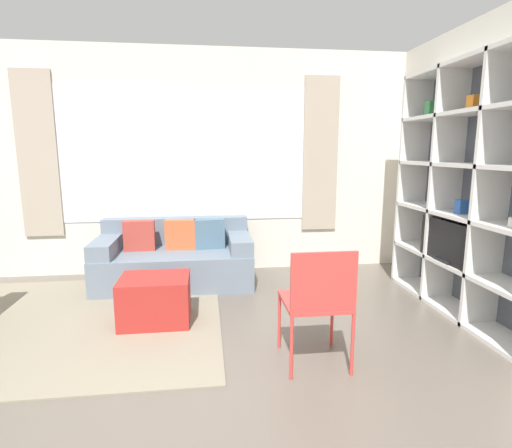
# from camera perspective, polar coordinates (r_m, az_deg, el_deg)

# --- Properties ---
(wall_back) EXTENTS (6.68, 0.11, 2.70)m
(wall_back) POSITION_cam_1_polar(r_m,az_deg,el_deg) (4.99, -10.04, 8.64)
(wall_back) COLOR silver
(wall_back) RESTS_ON ground_plane
(wall_right) EXTENTS (0.07, 4.44, 2.70)m
(wall_right) POSITION_cam_1_polar(r_m,az_deg,el_deg) (4.19, 30.30, 6.99)
(wall_right) COLOR silver
(wall_right) RESTS_ON ground_plane
(area_rug) EXTENTS (2.63, 2.33, 0.01)m
(area_rug) POSITION_cam_1_polar(r_m,az_deg,el_deg) (4.00, -24.96, -12.51)
(area_rug) COLOR gray
(area_rug) RESTS_ON ground_plane
(shelving_unit) EXTENTS (0.35, 1.94, 2.29)m
(shelving_unit) POSITION_cam_1_polar(r_m,az_deg,el_deg) (4.08, 28.21, 4.06)
(shelving_unit) COLOR #515660
(shelving_unit) RESTS_ON ground_plane
(couch_main) EXTENTS (1.71, 0.89, 0.73)m
(couch_main) POSITION_cam_1_polar(r_m,az_deg,el_deg) (4.67, -11.45, -4.92)
(couch_main) COLOR slate
(couch_main) RESTS_ON ground_plane
(ottoman) EXTENTS (0.59, 0.48, 0.42)m
(ottoman) POSITION_cam_1_polar(r_m,az_deg,el_deg) (3.67, -14.19, -10.48)
(ottoman) COLOR #A82823
(ottoman) RESTS_ON ground_plane
(folding_chair) EXTENTS (0.44, 0.46, 0.86)m
(folding_chair) POSITION_cam_1_polar(r_m,az_deg,el_deg) (2.79, 8.86, -10.26)
(folding_chair) COLOR #CC3D38
(folding_chair) RESTS_ON ground_plane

